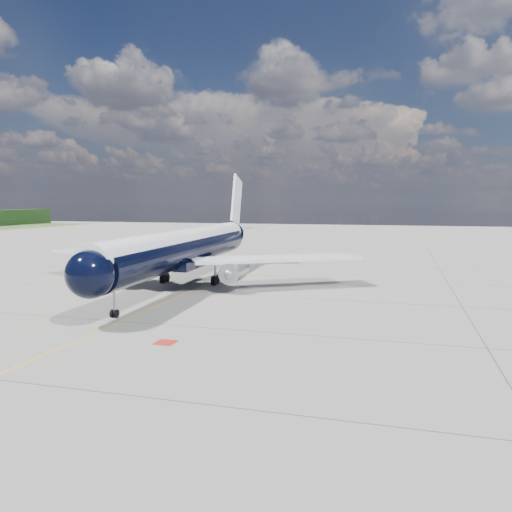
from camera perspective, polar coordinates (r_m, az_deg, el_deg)
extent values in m
plane|color=gray|center=(77.90, -1.79, -1.62)|extent=(320.00, 320.00, 0.00)
cube|color=#EBAD0C|center=(73.20, -2.98, -2.13)|extent=(0.16, 160.00, 0.01)
cube|color=maroon|center=(38.91, -10.30, -9.70)|extent=(1.60, 1.60, 0.01)
cylinder|color=black|center=(63.44, -8.16, 0.69)|extent=(6.27, 41.54, 4.14)
sphere|color=black|center=(43.98, -18.42, -1.99)|extent=(4.35, 4.35, 4.14)
cone|color=black|center=(87.68, -2.13, 2.69)|extent=(4.53, 7.83, 4.14)
cylinder|color=white|center=(63.35, -8.17, 1.62)|extent=(5.47, 43.67, 3.23)
cube|color=black|center=(43.71, -18.59, -1.25)|extent=(2.68, 1.44, 0.60)
cube|color=white|center=(69.89, -16.44, 0.20)|extent=(21.25, 13.79, 0.35)
cube|color=white|center=(61.99, 2.32, -0.29)|extent=(20.73, 15.42, 0.35)
cube|color=black|center=(63.61, -8.13, -0.68)|extent=(5.13, 11.11, 1.09)
cylinder|color=#B9B9C1|center=(64.64, -14.69, -1.34)|extent=(2.69, 5.13, 2.44)
cylinder|color=#B9B9C1|center=(59.44, -2.50, -1.79)|extent=(2.69, 5.13, 2.44)
sphere|color=gray|center=(62.64, -15.66, -1.60)|extent=(1.26, 1.26, 1.20)
sphere|color=gray|center=(57.26, -3.11, -2.10)|extent=(1.26, 1.26, 1.20)
cube|color=white|center=(64.73, -14.62, -0.60)|extent=(0.42, 3.49, 1.20)
cube|color=white|center=(59.54, -2.45, -0.98)|extent=(0.42, 3.49, 1.20)
cube|color=white|center=(86.99, -2.24, 6.32)|extent=(0.70, 6.92, 9.29)
cube|color=white|center=(87.63, -2.13, 3.26)|extent=(14.32, 4.21, 0.24)
cylinder|color=gray|center=(47.75, -15.90, -5.19)|extent=(0.21, 0.21, 2.29)
cylinder|color=black|center=(48.06, -16.10, -6.32)|extent=(0.24, 0.77, 0.76)
cylinder|color=black|center=(47.85, -15.64, -6.36)|extent=(0.24, 0.77, 0.76)
cylinder|color=gray|center=(66.62, -10.41, -1.77)|extent=(0.30, 0.30, 2.07)
cylinder|color=gray|center=(64.19, -4.68, -1.99)|extent=(0.30, 0.30, 2.07)
cylinder|color=black|center=(66.20, -10.60, -2.59)|extent=(0.55, 1.22, 1.20)
cylinder|color=black|center=(67.29, -10.19, -2.44)|extent=(0.55, 1.22, 1.20)
cylinder|color=black|center=(63.76, -4.84, -2.84)|extent=(0.55, 1.22, 1.20)
cylinder|color=black|center=(64.89, -4.52, -2.68)|extent=(0.55, 1.22, 1.20)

